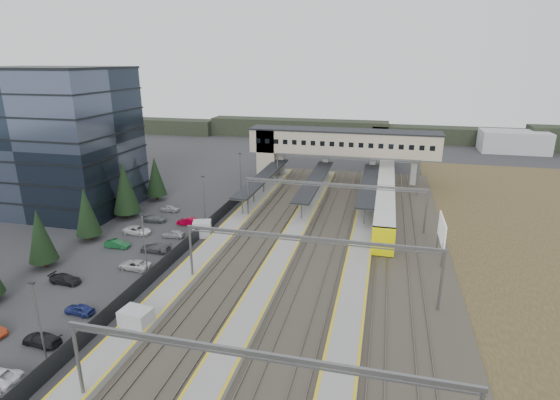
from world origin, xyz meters
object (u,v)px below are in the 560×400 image
(train, at_px, (386,181))
(billboard, at_px, (442,232))
(relay_cabin_near, at_px, (136,321))
(footbridge, at_px, (330,144))
(relay_cabin_far, at_px, (202,229))
(office_building, at_px, (54,140))

(train, relative_size, billboard, 9.72)
(relay_cabin_near, bearing_deg, billboard, 38.48)
(footbridge, distance_m, billboard, 41.73)
(billboard, bearing_deg, relay_cabin_far, -179.82)
(footbridge, bearing_deg, billboard, -61.73)
(relay_cabin_far, bearing_deg, footbridge, 68.87)
(office_building, xyz_separation_m, relay_cabin_far, (29.53, -6.69, -11.00))
(office_building, xyz_separation_m, train, (56.00, 24.00, -9.98))
(relay_cabin_far, relative_size, footbridge, 0.08)
(office_building, bearing_deg, footbridge, 34.47)
(billboard, bearing_deg, train, 103.56)
(relay_cabin_far, xyz_separation_m, train, (26.47, 30.68, 1.02))
(footbridge, height_order, billboard, footbridge)
(train, bearing_deg, office_building, -156.81)
(train, bearing_deg, relay_cabin_far, -130.79)
(office_building, distance_m, relay_cabin_near, 46.42)
(office_building, relative_size, billboard, 3.65)
(relay_cabin_near, relative_size, footbridge, 0.08)
(relay_cabin_near, relative_size, train, 0.05)
(footbridge, bearing_deg, office_building, -145.53)
(footbridge, bearing_deg, train, -26.02)
(train, bearing_deg, billboard, -76.44)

